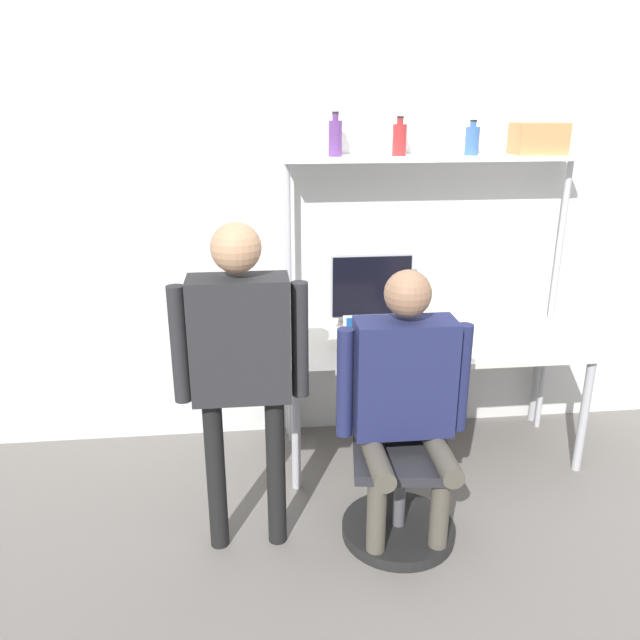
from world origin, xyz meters
The scene contains 14 objects.
ground_plane centered at (0.00, 0.00, 0.00)m, with size 12.00×12.00×0.00m, color slate.
wall_back centered at (0.00, 0.78, 1.35)m, with size 8.00×0.06×2.70m.
desk centered at (0.00, 0.38, 0.66)m, with size 1.77×0.73×0.73m.
shelf_unit centered at (0.00, 0.60, 1.51)m, with size 1.68×0.28×1.76m.
monitor centered at (-0.33, 0.57, 0.99)m, with size 0.49×0.20×0.48m.
laptop centered at (-0.40, 0.21, 0.79)m, with size 0.29×0.21×0.21m.
cell_phone centered at (-0.13, 0.15, 0.74)m, with size 0.07×0.15×0.01m.
office_chair centered at (-0.35, -0.34, 0.29)m, with size 0.56×0.56×0.93m.
person_seated centered at (-0.35, -0.38, 0.81)m, with size 0.63×0.47×1.36m.
person_standing centered at (-1.09, -0.36, 1.01)m, with size 0.60×0.21×1.58m.
bottle_red centered at (-0.19, 0.60, 1.85)m, with size 0.08×0.08×0.21m.
bottle_purple centered at (-0.55, 0.60, 1.86)m, with size 0.08×0.08×0.24m.
bottle_blue centered at (0.22, 0.60, 1.84)m, with size 0.08×0.08×0.19m.
storage_box centered at (0.61, 0.60, 1.85)m, with size 0.29×0.20×0.17m.
Camera 1 is at (-1.02, -2.92, 2.05)m, focal length 35.00 mm.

